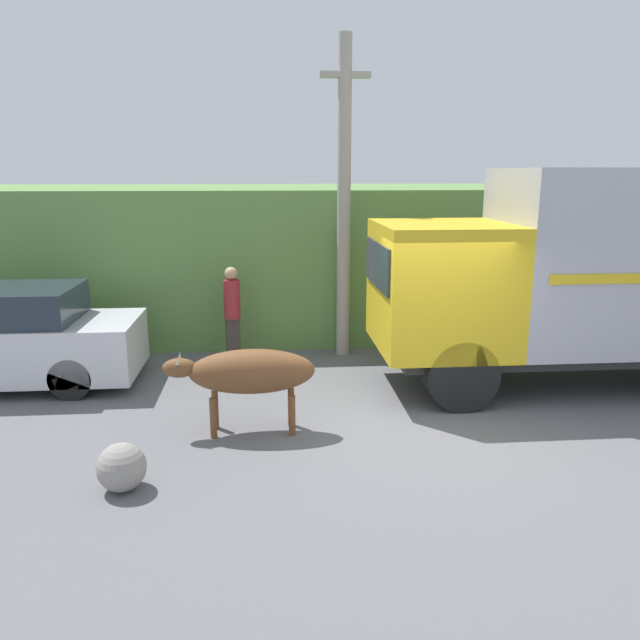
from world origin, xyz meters
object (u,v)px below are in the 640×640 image
object	(u,v)px
pedestrian_on_hill	(232,309)
utility_pole	(344,196)
cargo_truck	(597,271)
roadside_rock	(122,467)
brown_cow	(249,372)

from	to	relation	value
pedestrian_on_hill	utility_pole	size ratio (longest dim) A/B	0.31
cargo_truck	roadside_rock	bearing A→B (deg)	-159.12
cargo_truck	utility_pole	size ratio (longest dim) A/B	1.15
utility_pole	roadside_rock	distance (m)	6.52
pedestrian_on_hill	cargo_truck	bearing A→B (deg)	153.36
pedestrian_on_hill	utility_pole	world-z (taller)	utility_pole
brown_cow	utility_pole	distance (m)	4.51
roadside_rock	utility_pole	bearing A→B (deg)	58.77
cargo_truck	roadside_rock	world-z (taller)	cargo_truck
pedestrian_on_hill	utility_pole	xyz separation A→B (m)	(2.08, 0.28, 2.00)
utility_pole	roadside_rock	xyz separation A→B (m)	(-3.07, -5.07, -2.73)
pedestrian_on_hill	utility_pole	bearing A→B (deg)	178.47
cargo_truck	brown_cow	size ratio (longest dim) A/B	3.32
cargo_truck	brown_cow	distance (m)	5.80
pedestrian_on_hill	roadside_rock	distance (m)	4.94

